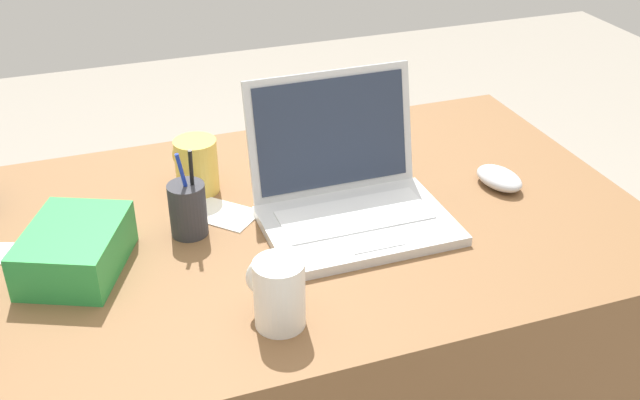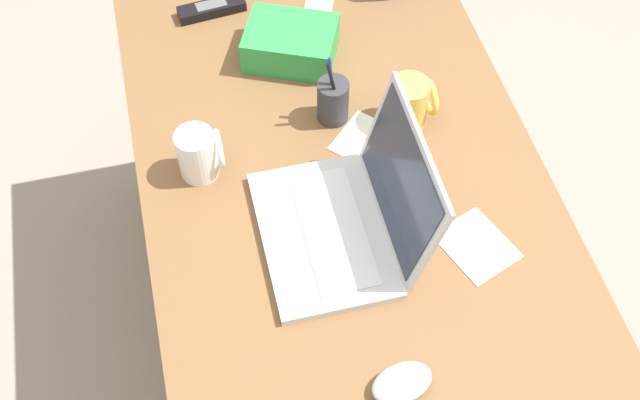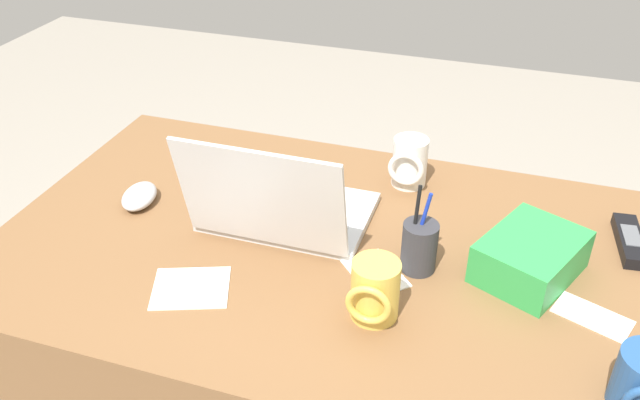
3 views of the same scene
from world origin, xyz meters
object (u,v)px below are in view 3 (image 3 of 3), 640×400
object	(u,v)px
cordless_phone	(630,241)
computer_mouse	(139,196)
laptop	(281,207)
pen_holder	(419,246)
coffee_mug_white	(375,291)
coffee_mug_spare	(409,163)
snack_bag	(531,257)

from	to	relation	value
cordless_phone	computer_mouse	bearing A→B (deg)	9.28
laptop	pen_holder	world-z (taller)	laptop
coffee_mug_white	cordless_phone	distance (m)	0.55
computer_mouse	coffee_mug_spare	size ratio (longest dim) A/B	0.97
computer_mouse	coffee_mug_white	size ratio (longest dim) A/B	1.00
coffee_mug_white	laptop	bearing A→B (deg)	-38.86
snack_bag	computer_mouse	bearing A→B (deg)	0.85
coffee_mug_spare	laptop	bearing A→B (deg)	49.72
coffee_mug_white	cordless_phone	world-z (taller)	coffee_mug_white
computer_mouse	coffee_mug_spare	distance (m)	0.58
coffee_mug_spare	pen_holder	size ratio (longest dim) A/B	0.65
computer_mouse	coffee_mug_white	bearing A→B (deg)	150.54
coffee_mug_white	pen_holder	size ratio (longest dim) A/B	0.63
computer_mouse	coffee_mug_white	distance (m)	0.59
cordless_phone	pen_holder	size ratio (longest dim) A/B	0.94
computer_mouse	laptop	bearing A→B (deg)	170.32
laptop	pen_holder	distance (m)	0.29
coffee_mug_spare	snack_bag	bearing A→B (deg)	138.62
coffee_mug_spare	snack_bag	xyz separation A→B (m)	(-0.27, 0.24, -0.02)
laptop	coffee_mug_spare	world-z (taller)	laptop
computer_mouse	coffee_mug_spare	bearing A→B (deg)	-165.51
cordless_phone	snack_bag	bearing A→B (deg)	39.26
cordless_phone	laptop	bearing A→B (deg)	12.94
computer_mouse	snack_bag	bearing A→B (deg)	169.69
pen_holder	laptop	bearing A→B (deg)	-8.48
cordless_phone	pen_holder	distance (m)	0.43
pen_holder	snack_bag	distance (m)	0.20
laptop	coffee_mug_white	distance (m)	0.31
pen_holder	coffee_mug_white	bearing A→B (deg)	73.03
coffee_mug_spare	pen_holder	distance (m)	0.30
pen_holder	snack_bag	size ratio (longest dim) A/B	0.88
coffee_mug_spare	cordless_phone	distance (m)	0.47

